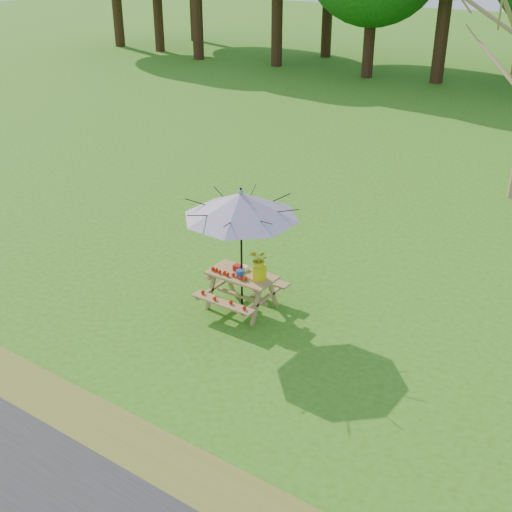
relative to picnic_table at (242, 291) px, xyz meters
The scene contains 6 objects.
ground 2.12m from the picnic_table, 151.82° to the right, with size 120.00×120.00×0.00m, color #3C6B14.
picnic_table is the anchor object (origin of this frame).
patio_umbrella 1.62m from the picnic_table, 84.81° to the left, with size 2.52×2.52×2.25m.
produce_bins 0.40m from the picnic_table, 158.09° to the left, with size 0.32×0.40×0.13m.
tomatoes_row 0.44m from the picnic_table, 130.12° to the right, with size 0.77×0.13×0.07m, color red, non-canonical shape.
flower_bucket 0.73m from the picnic_table, ahead, with size 0.39×0.36×0.54m.
Camera 1 is at (7.60, -6.99, 5.81)m, focal length 45.00 mm.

